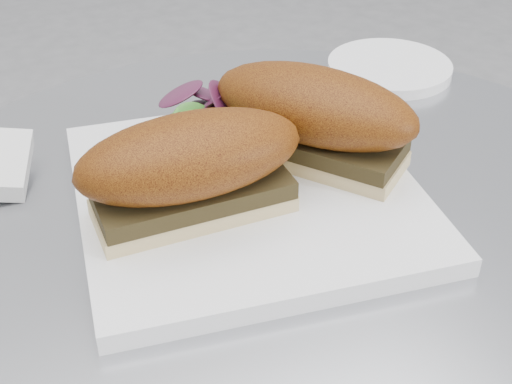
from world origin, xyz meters
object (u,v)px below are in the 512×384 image
Objects in this scene: saucer at (389,67)px; sandwich_right at (314,115)px; plate at (247,194)px; sandwich_left at (191,166)px.

sandwich_right is at bearing -141.17° from saucer.
saucer is (0.17, 0.14, -0.05)m from sandwich_right.
plate is 1.99× the size of saucer.
saucer is at bearing 32.68° from plate.
sandwich_right is at bearing 15.99° from sandwich_left.
plate is 0.29m from saucer.
plate is at bearing -114.15° from sandwich_right.
saucer is at bearing 92.62° from sandwich_right.
saucer is at bearing 32.11° from sandwich_left.
plate reaches higher than saucer.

